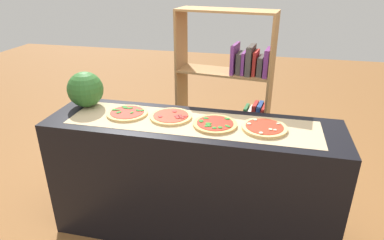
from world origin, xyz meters
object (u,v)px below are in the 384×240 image
object	(u,v)px
pizza_mushroom_3	(264,128)
pizza_spinach_2	(215,124)
watermelon	(85,89)
pizza_spinach_0	(127,113)
bookshelf	(234,100)
pizza_pepperoni_1	(171,116)

from	to	relation	value
pizza_mushroom_3	pizza_spinach_2	bearing A→B (deg)	-177.73
pizza_spinach_2	watermelon	size ratio (longest dim) A/B	1.11
pizza_spinach_0	pizza_mushroom_3	size ratio (longest dim) A/B	0.99
bookshelf	pizza_spinach_2	bearing A→B (deg)	-92.95
pizza_spinach_2	watermelon	world-z (taller)	watermelon
pizza_pepperoni_1	bookshelf	distance (m)	0.88
pizza_spinach_0	pizza_spinach_2	bearing A→B (deg)	-4.04
watermelon	pizza_pepperoni_1	bearing A→B (deg)	-6.36
pizza_spinach_0	pizza_pepperoni_1	world-z (taller)	same
pizza_spinach_0	bookshelf	world-z (taller)	bookshelf
watermelon	bookshelf	xyz separation A→B (m)	(1.07, 0.71, -0.26)
bookshelf	pizza_mushroom_3	bearing A→B (deg)	-71.09
pizza_spinach_2	pizza_mushroom_3	size ratio (longest dim) A/B	1.00
pizza_spinach_0	pizza_pepperoni_1	xyz separation A→B (m)	(0.33, 0.01, 0.00)
pizza_pepperoni_1	pizza_spinach_2	xyz separation A→B (m)	(0.33, -0.06, 0.00)
pizza_spinach_0	watermelon	size ratio (longest dim) A/B	1.10
pizza_mushroom_3	bookshelf	size ratio (longest dim) A/B	0.19
pizza_spinach_0	bookshelf	size ratio (longest dim) A/B	0.18
pizza_mushroom_3	pizza_pepperoni_1	bearing A→B (deg)	176.03
pizza_spinach_0	pizza_spinach_2	distance (m)	0.66
pizza_spinach_0	pizza_pepperoni_1	size ratio (longest dim) A/B	0.99
pizza_spinach_2	pizza_spinach_0	bearing A→B (deg)	175.96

